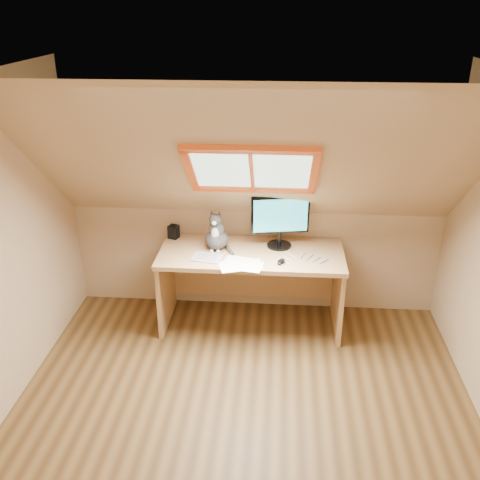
{
  "coord_description": "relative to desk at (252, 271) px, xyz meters",
  "views": [
    {
      "loc": [
        0.22,
        -2.94,
        2.83
      ],
      "look_at": [
        -0.09,
        1.0,
        1.04
      ],
      "focal_mm": 40.0,
      "sensor_mm": 36.0,
      "label": 1
    }
  ],
  "objects": [
    {
      "name": "cables",
      "position": [
        0.45,
        -0.19,
        0.23
      ],
      "size": [
        0.51,
        0.26,
        0.01
      ],
      "color": "silver",
      "rests_on": "desk"
    },
    {
      "name": "ground",
      "position": [
        0.02,
        -1.45,
        -0.53
      ],
      "size": [
        3.5,
        3.5,
        0.0
      ],
      "primitive_type": "plane",
      "color": "brown",
      "rests_on": "ground"
    },
    {
      "name": "room_shell",
      "position": [
        0.02,
        -1.54,
        0.9
      ],
      "size": [
        3.52,
        3.52,
        2.41
      ],
      "color": "tan",
      "rests_on": "ground"
    },
    {
      "name": "desk_speaker",
      "position": [
        -0.75,
        0.18,
        0.29
      ],
      "size": [
        0.11,
        0.11,
        0.13
      ],
      "primitive_type": "cube",
      "rotation": [
        0.0,
        0.0,
        -0.32
      ],
      "color": "black",
      "rests_on": "desk"
    },
    {
      "name": "monitor",
      "position": [
        0.25,
        0.06,
        0.51
      ],
      "size": [
        0.52,
        0.22,
        0.49
      ],
      "color": "black",
      "rests_on": "desk"
    },
    {
      "name": "graphics_tablet",
      "position": [
        -0.38,
        -0.23,
        0.23
      ],
      "size": [
        0.29,
        0.23,
        0.01
      ],
      "primitive_type": "cube",
      "rotation": [
        0.0,
        0.0,
        -0.18
      ],
      "color": "#B2B2B7",
      "rests_on": "desk"
    },
    {
      "name": "mouse",
      "position": [
        0.27,
        -0.28,
        0.25
      ],
      "size": [
        0.09,
        0.12,
        0.03
      ],
      "primitive_type": "ellipsoid",
      "rotation": [
        0.0,
        0.0,
        -0.36
      ],
      "color": "black",
      "rests_on": "desk"
    },
    {
      "name": "papers",
      "position": [
        -0.13,
        -0.33,
        0.23
      ],
      "size": [
        0.35,
        0.3,
        0.01
      ],
      "color": "white",
      "rests_on": "desk"
    },
    {
      "name": "cat",
      "position": [
        -0.32,
        -0.02,
        0.37
      ],
      "size": [
        0.23,
        0.27,
        0.39
      ],
      "color": "#443E3C",
      "rests_on": "desk"
    },
    {
      "name": "desk",
      "position": [
        0.0,
        0.0,
        0.0
      ],
      "size": [
        1.66,
        0.72,
        0.76
      ],
      "color": "tan",
      "rests_on": "ground"
    }
  ]
}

